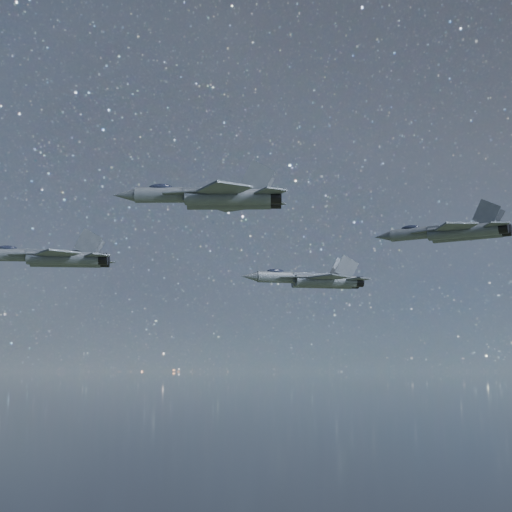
# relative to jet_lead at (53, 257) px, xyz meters

# --- Properties ---
(jet_lead) EXTENTS (17.37, 11.89, 4.36)m
(jet_lead) POSITION_rel_jet_lead_xyz_m (0.00, 0.00, 0.00)
(jet_lead) COLOR #3A4149
(jet_left) EXTENTS (18.23, 12.23, 4.61)m
(jet_left) POSITION_rel_jet_lead_xyz_m (29.79, 21.07, -0.45)
(jet_left) COLOR #3A4149
(jet_right) EXTENTS (15.04, 10.54, 3.79)m
(jet_right) POSITION_rel_jet_lead_xyz_m (23.35, -21.48, 1.27)
(jet_right) COLOR #3A4149
(jet_slot) EXTENTS (16.47, 10.89, 4.21)m
(jet_slot) POSITION_rel_jet_lead_xyz_m (46.77, 4.16, 2.73)
(jet_slot) COLOR #3A4149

